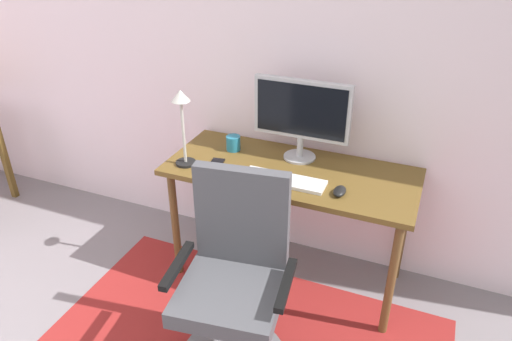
{
  "coord_description": "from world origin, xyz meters",
  "views": [
    {
      "loc": [
        1.18,
        -0.3,
        1.96
      ],
      "look_at": [
        0.4,
        1.59,
        0.83
      ],
      "focal_mm": 33.31,
      "sensor_mm": 36.0,
      "label": 1
    }
  ],
  "objects": [
    {
      "name": "computer_mouse",
      "position": [
        0.81,
        1.69,
        0.75
      ],
      "size": [
        0.06,
        0.1,
        0.03
      ],
      "primitive_type": "ellipsoid",
      "color": "black",
      "rests_on": "desk"
    },
    {
      "name": "monitor",
      "position": [
        0.5,
        1.99,
        1.0
      ],
      "size": [
        0.53,
        0.18,
        0.45
      ],
      "color": "#B2B2B7",
      "rests_on": "desk"
    },
    {
      "name": "office_chair",
      "position": [
        0.47,
        1.17,
        0.41
      ],
      "size": [
        0.57,
        0.52,
        0.99
      ],
      "rotation": [
        0.0,
        0.0,
        0.14
      ],
      "color": "slate",
      "rests_on": "ground"
    },
    {
      "name": "keyboard",
      "position": [
        0.51,
        1.71,
        0.74
      ],
      "size": [
        0.43,
        0.13,
        0.02
      ],
      "primitive_type": "cube",
      "color": "white",
      "rests_on": "desk"
    },
    {
      "name": "desk",
      "position": [
        0.5,
        1.84,
        0.65
      ],
      "size": [
        1.35,
        0.58,
        0.73
      ],
      "color": "brown",
      "rests_on": "ground"
    },
    {
      "name": "desk_lamp",
      "position": [
        -0.05,
        1.68,
        1.02
      ],
      "size": [
        0.11,
        0.11,
        0.43
      ],
      "color": "black",
      "rests_on": "desk"
    },
    {
      "name": "coffee_cup",
      "position": [
        0.12,
        1.94,
        0.77
      ],
      "size": [
        0.08,
        0.08,
        0.09
      ],
      "primitive_type": "cylinder",
      "color": "teal",
      "rests_on": "desk"
    },
    {
      "name": "cell_phone",
      "position": [
        0.11,
        1.73,
        0.73
      ],
      "size": [
        0.09,
        0.15,
        0.01
      ],
      "primitive_type": "cube",
      "rotation": [
        0.0,
        0.0,
        0.16
      ],
      "color": "black",
      "rests_on": "desk"
    },
    {
      "name": "wall_back",
      "position": [
        0.0,
        2.2,
        1.3
      ],
      "size": [
        6.0,
        0.1,
        2.6
      ],
      "primitive_type": "cube",
      "color": "white",
      "rests_on": "ground"
    }
  ]
}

